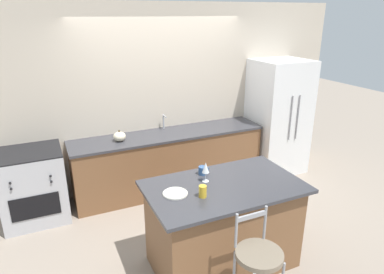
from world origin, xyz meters
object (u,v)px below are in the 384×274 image
object	(u,v)px
refrigerator	(278,117)
tumbler_cup	(203,191)
pumpkin_decoration	(120,136)
bar_stool_near	(258,265)
coffee_mug	(203,170)
oven_range	(34,185)
wine_glass	(206,168)
dinner_plate	(175,193)

from	to	relation	value
refrigerator	tumbler_cup	bearing A→B (deg)	-141.16
tumbler_cup	pumpkin_decoration	distance (m)	1.91
bar_stool_near	coffee_mug	bearing A→B (deg)	89.64
oven_range	coffee_mug	xyz separation A→B (m)	(1.69, -1.45, 0.51)
bar_stool_near	wine_glass	xyz separation A→B (m)	(-0.04, 0.91, 0.51)
oven_range	dinner_plate	distance (m)	2.19
tumbler_cup	oven_range	bearing A→B (deg)	128.37
refrigerator	dinner_plate	xyz separation A→B (m)	(-2.49, -1.68, 0.02)
wine_glass	tumbler_cup	distance (m)	0.33
refrigerator	oven_range	xyz separation A→B (m)	(-3.76, 0.04, -0.46)
oven_range	wine_glass	size ratio (longest dim) A/B	4.47
oven_range	pumpkin_decoration	bearing A→B (deg)	0.49
refrigerator	bar_stool_near	distance (m)	3.25
refrigerator	dinner_plate	bearing A→B (deg)	-145.99
refrigerator	bar_stool_near	xyz separation A→B (m)	(-2.08, -2.47, -0.35)
refrigerator	pumpkin_decoration	distance (m)	2.62
wine_glass	oven_range	bearing A→B (deg)	135.69
oven_range	bar_stool_near	distance (m)	3.03
wine_glass	pumpkin_decoration	bearing A→B (deg)	107.17
pumpkin_decoration	coffee_mug	bearing A→B (deg)	-69.47
oven_range	dinner_plate	world-z (taller)	dinner_plate
dinner_plate	refrigerator	bearing A→B (deg)	34.01
coffee_mug	oven_range	bearing A→B (deg)	139.42
oven_range	pumpkin_decoration	xyz separation A→B (m)	(1.15, 0.01, 0.49)
coffee_mug	pumpkin_decoration	size ratio (longest dim) A/B	0.71
bar_stool_near	pumpkin_decoration	world-z (taller)	pumpkin_decoration
oven_range	pumpkin_decoration	world-z (taller)	pumpkin_decoration
wine_glass	tumbler_cup	bearing A→B (deg)	-121.35
refrigerator	tumbler_cup	distance (m)	2.93
refrigerator	wine_glass	distance (m)	2.64
wine_glass	pumpkin_decoration	distance (m)	1.70
bar_stool_near	wine_glass	bearing A→B (deg)	92.54
refrigerator	coffee_mug	distance (m)	2.51
refrigerator	coffee_mug	xyz separation A→B (m)	(-2.07, -1.41, 0.05)
oven_range	bar_stool_near	bearing A→B (deg)	-56.13
pumpkin_decoration	refrigerator	bearing A→B (deg)	-1.05
bar_stool_near	tumbler_cup	bearing A→B (deg)	107.62
oven_range	wine_glass	distance (m)	2.38
pumpkin_decoration	bar_stool_near	bearing A→B (deg)	-77.92
oven_range	wine_glass	world-z (taller)	wine_glass
refrigerator	wine_glass	bearing A→B (deg)	-143.47
oven_range	coffee_mug	size ratio (longest dim) A/B	7.94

